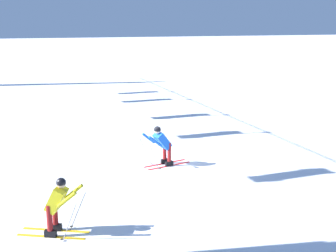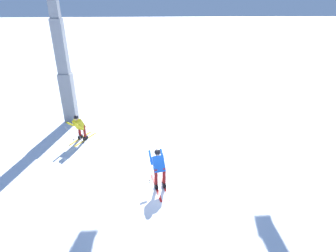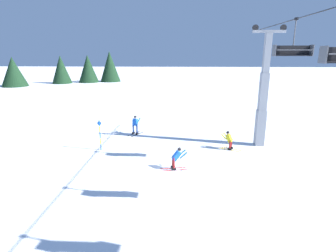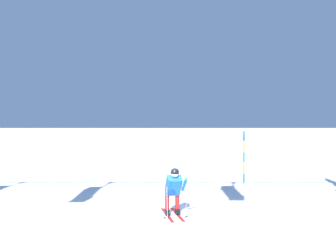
# 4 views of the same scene
# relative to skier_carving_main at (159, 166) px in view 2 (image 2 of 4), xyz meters

# --- Properties ---
(ground_plane) EXTENTS (260.00, 260.00, 0.00)m
(ground_plane) POSITION_rel_skier_carving_main_xyz_m (0.12, 0.19, -0.84)
(ground_plane) COLOR white
(skier_carving_main) EXTENTS (0.88, 1.81, 1.60)m
(skier_carving_main) POSITION_rel_skier_carving_main_xyz_m (0.00, 0.00, 0.00)
(skier_carving_main) COLOR red
(skier_carving_main) RESTS_ON ground_plane
(lift_tower_near) EXTENTS (0.68, 2.42, 9.13)m
(lift_tower_near) POSITION_rel_skier_carving_main_xyz_m (-4.98, 6.52, 2.99)
(lift_tower_near) COLOR gray
(lift_tower_near) RESTS_ON ground_plane
(skier_distant_downhill) EXTENTS (1.22, 1.68, 1.54)m
(skier_distant_downhill) POSITION_rel_skier_carving_main_xyz_m (-3.87, 3.94, -0.03)
(skier_distant_downhill) COLOR yellow
(skier_distant_downhill) RESTS_ON ground_plane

